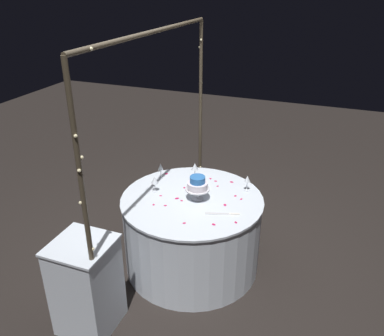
{
  "coord_description": "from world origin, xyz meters",
  "views": [
    {
      "loc": [
        -2.91,
        -1.12,
        2.56
      ],
      "look_at": [
        0.0,
        0.0,
        1.05
      ],
      "focal_mm": 36.99,
      "sensor_mm": 36.0,
      "label": 1
    }
  ],
  "objects_px": {
    "main_table": "(192,232)",
    "side_table": "(87,285)",
    "tiered_cake": "(198,185)",
    "wine_glass_0": "(247,180)",
    "wine_glass_1": "(195,167)",
    "wine_glass_3": "(155,181)",
    "cake_knife": "(225,214)",
    "decorative_arch": "(157,119)",
    "wine_glass_2": "(161,168)"
  },
  "relations": [
    {
      "from": "main_table",
      "to": "side_table",
      "type": "xyz_separation_m",
      "value": [
        -0.99,
        0.5,
        0.02
      ]
    },
    {
      "from": "wine_glass_1",
      "to": "wine_glass_3",
      "type": "xyz_separation_m",
      "value": [
        -0.38,
        0.26,
        -0.01
      ]
    },
    {
      "from": "tiered_cake",
      "to": "wine_glass_1",
      "type": "relative_size",
      "value": 1.37
    },
    {
      "from": "tiered_cake",
      "to": "side_table",
      "type": "bearing_deg",
      "value": 151.1
    },
    {
      "from": "main_table",
      "to": "wine_glass_1",
      "type": "height_order",
      "value": "wine_glass_1"
    },
    {
      "from": "wine_glass_1",
      "to": "cake_knife",
      "type": "xyz_separation_m",
      "value": [
        -0.53,
        -0.47,
        -0.12
      ]
    },
    {
      "from": "decorative_arch",
      "to": "wine_glass_0",
      "type": "xyz_separation_m",
      "value": [
        0.33,
        -0.75,
        -0.6
      ]
    },
    {
      "from": "tiered_cake",
      "to": "wine_glass_1",
      "type": "height_order",
      "value": "tiered_cake"
    },
    {
      "from": "tiered_cake",
      "to": "wine_glass_0",
      "type": "distance_m",
      "value": 0.5
    },
    {
      "from": "wine_glass_0",
      "to": "tiered_cake",
      "type": "bearing_deg",
      "value": 130.57
    },
    {
      "from": "wine_glass_1",
      "to": "side_table",
      "type": "bearing_deg",
      "value": 164.42
    },
    {
      "from": "wine_glass_0",
      "to": "wine_glass_3",
      "type": "height_order",
      "value": "wine_glass_3"
    },
    {
      "from": "side_table",
      "to": "wine_glass_3",
      "type": "bearing_deg",
      "value": -7.31
    },
    {
      "from": "side_table",
      "to": "cake_knife",
      "type": "xyz_separation_m",
      "value": [
        0.84,
        -0.85,
        0.35
      ]
    },
    {
      "from": "decorative_arch",
      "to": "side_table",
      "type": "height_order",
      "value": "decorative_arch"
    },
    {
      "from": "wine_glass_2",
      "to": "side_table",
      "type": "bearing_deg",
      "value": 177.13
    },
    {
      "from": "decorative_arch",
      "to": "wine_glass_0",
      "type": "height_order",
      "value": "decorative_arch"
    },
    {
      "from": "decorative_arch",
      "to": "wine_glass_1",
      "type": "height_order",
      "value": "decorative_arch"
    },
    {
      "from": "wine_glass_2",
      "to": "wine_glass_3",
      "type": "bearing_deg",
      "value": -166.57
    },
    {
      "from": "wine_glass_1",
      "to": "wine_glass_2",
      "type": "bearing_deg",
      "value": 109.51
    },
    {
      "from": "decorative_arch",
      "to": "side_table",
      "type": "distance_m",
      "value": 1.46
    },
    {
      "from": "decorative_arch",
      "to": "wine_glass_1",
      "type": "distance_m",
      "value": 0.73
    },
    {
      "from": "tiered_cake",
      "to": "cake_knife",
      "type": "xyz_separation_m",
      "value": [
        -0.16,
        -0.3,
        -0.14
      ]
    },
    {
      "from": "main_table",
      "to": "side_table",
      "type": "relative_size",
      "value": 1.64
    },
    {
      "from": "main_table",
      "to": "wine_glass_3",
      "type": "relative_size",
      "value": 8.52
    },
    {
      "from": "decorative_arch",
      "to": "wine_glass_3",
      "type": "distance_m",
      "value": 0.6
    },
    {
      "from": "main_table",
      "to": "side_table",
      "type": "distance_m",
      "value": 1.11
    },
    {
      "from": "decorative_arch",
      "to": "wine_glass_1",
      "type": "bearing_deg",
      "value": -28.45
    },
    {
      "from": "side_table",
      "to": "cake_knife",
      "type": "height_order",
      "value": "side_table"
    },
    {
      "from": "main_table",
      "to": "side_table",
      "type": "bearing_deg",
      "value": 153.21
    },
    {
      "from": "tiered_cake",
      "to": "wine_glass_3",
      "type": "distance_m",
      "value": 0.42
    },
    {
      "from": "tiered_cake",
      "to": "wine_glass_3",
      "type": "relative_size",
      "value": 1.48
    },
    {
      "from": "wine_glass_3",
      "to": "wine_glass_2",
      "type": "bearing_deg",
      "value": 13.43
    },
    {
      "from": "main_table",
      "to": "wine_glass_2",
      "type": "relative_size",
      "value": 8.29
    },
    {
      "from": "decorative_arch",
      "to": "wine_glass_2",
      "type": "distance_m",
      "value": 0.67
    },
    {
      "from": "wine_glass_0",
      "to": "main_table",
      "type": "bearing_deg",
      "value": 127.63
    },
    {
      "from": "decorative_arch",
      "to": "wine_glass_1",
      "type": "xyz_separation_m",
      "value": [
        0.38,
        -0.21,
        -0.59
      ]
    },
    {
      "from": "decorative_arch",
      "to": "side_table",
      "type": "bearing_deg",
      "value": 169.93
    },
    {
      "from": "wine_glass_0",
      "to": "wine_glass_1",
      "type": "distance_m",
      "value": 0.55
    },
    {
      "from": "decorative_arch",
      "to": "wine_glass_2",
      "type": "height_order",
      "value": "decorative_arch"
    },
    {
      "from": "wine_glass_2",
      "to": "wine_glass_0",
      "type": "bearing_deg",
      "value": -86.02
    },
    {
      "from": "side_table",
      "to": "tiered_cake",
      "type": "xyz_separation_m",
      "value": [
        1.0,
        -0.55,
        0.5
      ]
    },
    {
      "from": "side_table",
      "to": "cake_knife",
      "type": "distance_m",
      "value": 1.25
    },
    {
      "from": "decorative_arch",
      "to": "main_table",
      "type": "relative_size",
      "value": 1.74
    },
    {
      "from": "tiered_cake",
      "to": "wine_glass_1",
      "type": "xyz_separation_m",
      "value": [
        0.38,
        0.17,
        -0.02
      ]
    },
    {
      "from": "main_table",
      "to": "cake_knife",
      "type": "xyz_separation_m",
      "value": [
        -0.15,
        -0.36,
        0.38
      ]
    },
    {
      "from": "wine_glass_2",
      "to": "wine_glass_3",
      "type": "xyz_separation_m",
      "value": [
        -0.27,
        -0.06,
        -0.0
      ]
    },
    {
      "from": "decorative_arch",
      "to": "cake_knife",
      "type": "xyz_separation_m",
      "value": [
        -0.15,
        -0.68,
        -0.71
      ]
    },
    {
      "from": "wine_glass_0",
      "to": "cake_knife",
      "type": "relative_size",
      "value": 0.52
    },
    {
      "from": "wine_glass_0",
      "to": "cake_knife",
      "type": "distance_m",
      "value": 0.5
    }
  ]
}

